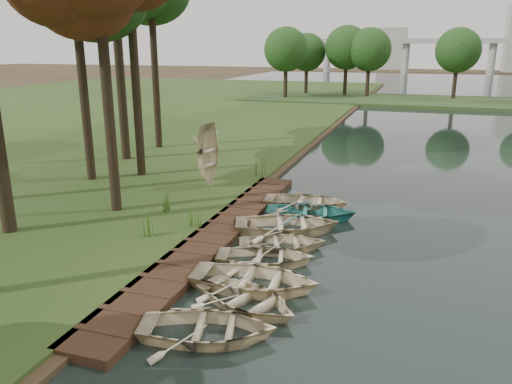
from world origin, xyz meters
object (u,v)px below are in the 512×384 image
(rowboat_1, at_px, (247,297))
(boardwalk, at_px, (216,236))
(rowboat_2, at_px, (254,277))
(stored_rowboat, at_px, (210,180))
(rowboat_0, at_px, (207,325))

(rowboat_1, bearing_deg, boardwalk, 53.92)
(rowboat_1, distance_m, rowboat_2, 1.09)
(boardwalk, relative_size, rowboat_2, 4.24)
(stored_rowboat, bearing_deg, rowboat_1, -143.58)
(boardwalk, bearing_deg, rowboat_2, -52.43)
(rowboat_0, distance_m, rowboat_2, 2.78)
(rowboat_1, distance_m, stored_rowboat, 11.40)
(stored_rowboat, bearing_deg, rowboat_2, -141.58)
(rowboat_0, distance_m, rowboat_1, 1.75)
(rowboat_0, xyz_separation_m, rowboat_1, (0.42, 1.70, -0.03))
(rowboat_0, height_order, rowboat_1, rowboat_0)
(rowboat_0, xyz_separation_m, rowboat_2, (0.25, 2.77, 0.04))
(boardwalk, distance_m, rowboat_0, 6.56)
(boardwalk, distance_m, stored_rowboat, 6.22)
(stored_rowboat, bearing_deg, rowboat_0, -148.90)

